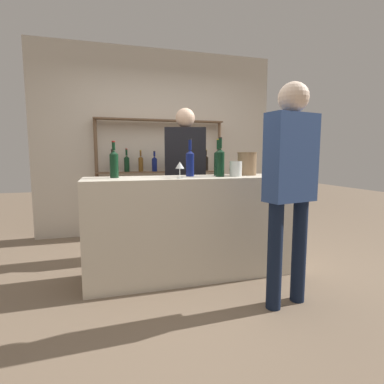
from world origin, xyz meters
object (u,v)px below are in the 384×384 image
(counter_bottle_0, at_px, (114,163))
(cork_jar, at_px, (236,169))
(ice_bucket, at_px, (247,164))
(customer_right, at_px, (290,176))
(counter_bottle_3, at_px, (190,162))
(counter_bottle_2, at_px, (218,162))
(counter_bottle_1, at_px, (220,162))
(server_behind_counter, at_px, (185,169))
(wine_glass, at_px, (180,166))

(counter_bottle_0, height_order, cork_jar, counter_bottle_0)
(ice_bucket, distance_m, customer_right, 0.90)
(counter_bottle_3, bearing_deg, counter_bottle_2, 7.25)
(customer_right, bearing_deg, counter_bottle_1, 8.86)
(counter_bottle_0, bearing_deg, counter_bottle_1, -7.29)
(counter_bottle_1, bearing_deg, server_behind_counter, 100.69)
(customer_right, bearing_deg, cork_jar, -3.38)
(counter_bottle_2, distance_m, wine_glass, 0.54)
(counter_bottle_3, height_order, cork_jar, counter_bottle_3)
(wine_glass, distance_m, server_behind_counter, 0.94)
(counter_bottle_1, xyz_separation_m, counter_bottle_2, (0.04, 0.16, -0.00))
(counter_bottle_3, height_order, ice_bucket, counter_bottle_3)
(wine_glass, bearing_deg, server_behind_counter, 72.16)
(wine_glass, bearing_deg, counter_bottle_1, 13.15)
(counter_bottle_2, relative_size, counter_bottle_3, 1.01)
(counter_bottle_0, bearing_deg, customer_right, -34.21)
(counter_bottle_0, bearing_deg, cork_jar, -5.81)
(counter_bottle_1, xyz_separation_m, ice_bucket, (0.36, 0.14, -0.03))
(counter_bottle_1, distance_m, wine_glass, 0.45)
(counter_bottle_1, height_order, wine_glass, counter_bottle_1)
(counter_bottle_0, distance_m, counter_bottle_3, 0.74)
(server_behind_counter, bearing_deg, wine_glass, -3.56)
(counter_bottle_3, height_order, server_behind_counter, server_behind_counter)
(wine_glass, relative_size, ice_bucket, 0.63)
(counter_bottle_0, bearing_deg, server_behind_counter, 37.35)
(cork_jar, height_order, server_behind_counter, server_behind_counter)
(cork_jar, xyz_separation_m, server_behind_counter, (-0.32, 0.78, -0.04))
(cork_jar, height_order, customer_right, customer_right)
(server_behind_counter, bearing_deg, counter_bottle_0, -38.37)
(ice_bucket, relative_size, customer_right, 0.14)
(counter_bottle_1, bearing_deg, counter_bottle_3, 155.94)
(counter_bottle_0, height_order, ice_bucket, counter_bottle_0)
(ice_bucket, relative_size, cork_jar, 1.60)
(counter_bottle_2, distance_m, counter_bottle_3, 0.32)
(counter_bottle_0, xyz_separation_m, counter_bottle_1, (1.01, -0.13, 0.01))
(counter_bottle_2, relative_size, wine_glass, 2.47)
(counter_bottle_3, relative_size, ice_bucket, 1.54)
(counter_bottle_2, distance_m, cork_jar, 0.21)
(counter_bottle_0, height_order, customer_right, customer_right)
(counter_bottle_1, bearing_deg, customer_right, -69.04)
(counter_bottle_1, xyz_separation_m, server_behind_counter, (-0.15, 0.79, -0.11))
(customer_right, xyz_separation_m, server_behind_counter, (-0.44, 1.54, -0.01))
(counter_bottle_1, relative_size, ice_bucket, 1.58)
(ice_bucket, relative_size, server_behind_counter, 0.14)
(ice_bucket, bearing_deg, cork_jar, -144.97)
(wine_glass, height_order, server_behind_counter, server_behind_counter)
(wine_glass, relative_size, server_behind_counter, 0.09)
(counter_bottle_3, bearing_deg, cork_jar, -14.28)
(counter_bottle_2, xyz_separation_m, ice_bucket, (0.32, -0.02, -0.02))
(counter_bottle_0, bearing_deg, ice_bucket, 0.54)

